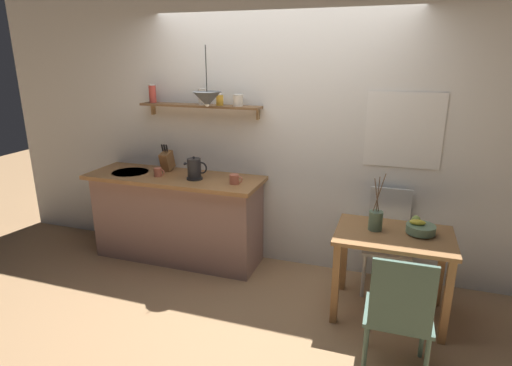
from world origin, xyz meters
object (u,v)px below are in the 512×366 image
Objects in this scene: twig_vase at (376,220)px; electric_kettle at (195,169)px; dining_chair_far at (388,236)px; dining_table at (393,249)px; coffee_mug_spare at (235,179)px; pendant_lamp at (207,99)px; dining_chair_near at (399,311)px; coffee_mug_by_sink at (158,172)px; knife_block at (167,160)px; fruit_bowl at (420,228)px.

twig_vase is 1.99× the size of electric_kettle.
electric_kettle reaches higher than dining_chair_far.
dining_table is 7.09× the size of coffee_mug_spare.
pendant_lamp is (-0.27, 0.02, 0.74)m from coffee_mug_spare.
dining_chair_far reaches higher than dining_chair_near.
electric_kettle reaches higher than coffee_mug_by_sink.
dining_chair_far is at bearing 5.75° from pendant_lamp.
twig_vase is at bearing -11.73° from knife_block.
twig_vase reaches higher than dining_chair_near.
coffee_mug_by_sink is 0.83m from coffee_mug_spare.
coffee_mug_by_sink is at bearing -175.08° from dining_chair_far.
fruit_bowl is 0.47× the size of twig_vase.
fruit_bowl is 0.41× the size of pendant_lamp.
pendant_lamp is (-1.81, 1.03, 1.21)m from dining_chair_near.
coffee_mug_spare is (0.83, 0.01, 0.00)m from coffee_mug_by_sink.
dining_chair_far reaches higher than fruit_bowl.
twig_vase is 1.84m from pendant_lamp.
coffee_mug_by_sink is 0.89× the size of coffee_mug_spare.
twig_vase is 1.36m from coffee_mug_spare.
dining_chair_far is at bearing 95.32° from dining_chair_near.
dining_chair_far is at bearing -0.56° from knife_block.
dining_table is 1.68× the size of pendant_lamp.
dining_chair_near is 7.03× the size of coffee_mug_spare.
dining_chair_far is 1.92× the size of twig_vase.
knife_block reaches higher than dining_chair_near.
coffee_mug_by_sink is at bearing 175.35° from fruit_bowl.
twig_vase reaches higher than electric_kettle.
pendant_lamp reaches higher than coffee_mug_spare.
dining_chair_far is 1.71× the size of pendant_lamp.
knife_block is at bearing 95.20° from coffee_mug_by_sink.
dining_table is at bearing -11.65° from knife_block.
electric_kettle is at bearing 171.35° from dining_table.
twig_vase is 1.66× the size of knife_block.
knife_block is (-2.52, 0.42, 0.26)m from fruit_bowl.
dining_chair_far is at bearing 76.01° from twig_vase.
pendant_lamp is at bearing 173.33° from fruit_bowl.
dining_chair_near is 0.86m from fruit_bowl.
pendant_lamp reaches higher than dining_chair_far.
coffee_mug_by_sink reaches higher than dining_chair_near.
twig_vase is at bearing -103.99° from dining_chair_far.
coffee_mug_spare is at bearing 172.81° from fruit_bowl.
fruit_bowl is at bearing 81.16° from dining_chair_near.
fruit_bowl is at bearing -6.67° from pendant_lamp.
fruit_bowl is at bearing -7.19° from coffee_mug_spare.
fruit_bowl reaches higher than dining_table.
dining_chair_far is 4.11× the size of fruit_bowl.
dining_chair_far is 0.54m from twig_vase.
knife_block reaches higher than dining_chair_far.
knife_block reaches higher than dining_table.
dining_table is 0.98× the size of dining_chair_far.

